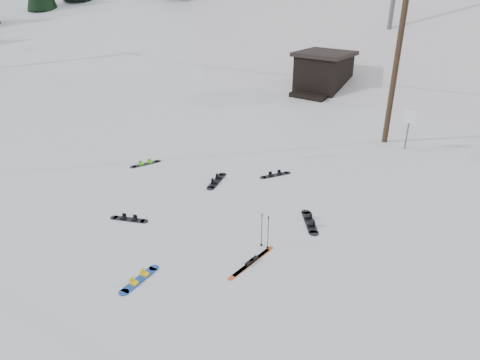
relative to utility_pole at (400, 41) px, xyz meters
The scene contains 15 objects.
ground 14.90m from the utility_pole, 98.13° to the right, with size 200.00×200.00×0.00m, color white.
ski_slope 44.31m from the utility_pole, 92.79° to the left, with size 60.00×75.00×45.00m, color silver.
ridge_left 53.35m from the utility_pole, 138.18° to the left, with size 34.00×85.00×38.00m, color white.
treeline_left 44.65m from the utility_pole, 144.16° to the left, with size 20.00×64.00×10.00m, color black, non-canonical shape.
utility_pole is the anchor object (origin of this frame).
trail_sign 3.60m from the utility_pole, 21.04° to the right, with size 0.50×0.09×1.85m.
lift_hut 10.40m from the utility_pole, 135.24° to the left, with size 3.40×4.10×2.75m.
hero_snowboard 15.02m from the utility_pole, 95.31° to the right, with size 0.41×1.41×0.10m.
hero_skis 12.72m from the utility_pole, 87.21° to the right, with size 0.17×1.96×0.10m.
ski_poles 11.75m from the utility_pole, 87.68° to the right, with size 0.30×0.08×1.10m.
board_scatter_a 13.79m from the utility_pole, 107.92° to the right, with size 1.24×0.69×0.09m.
board_scatter_b 10.23m from the utility_pole, 113.19° to the right, with size 0.74×1.57×0.11m.
board_scatter_c 12.29m from the utility_pole, 128.53° to the right, with size 0.62×1.33×0.10m.
board_scatter_d 10.11m from the utility_pole, 84.80° to the right, with size 1.15×1.32×0.11m.
board_scatter_f 8.27m from the utility_pole, 107.58° to the right, with size 0.79×1.24×0.10m.
Camera 1 is at (8.22, -5.80, 7.16)m, focal length 32.00 mm.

